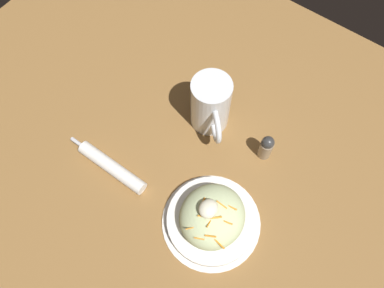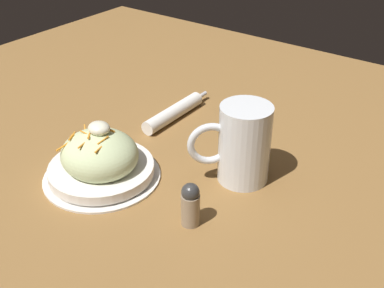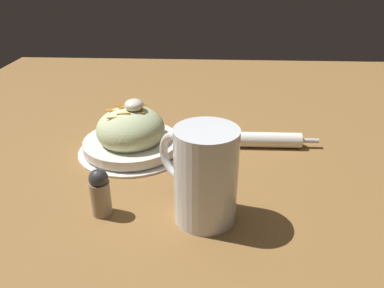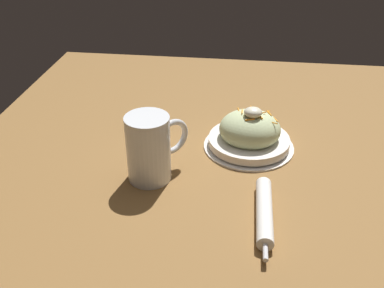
{
  "view_description": "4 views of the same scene",
  "coord_description": "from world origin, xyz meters",
  "px_view_note": "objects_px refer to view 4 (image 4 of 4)",
  "views": [
    {
      "loc": [
        0.15,
        0.22,
        0.83
      ],
      "look_at": [
        -0.14,
        0.01,
        0.09
      ],
      "focal_mm": 36.11,
      "sensor_mm": 36.0,
      "label": 1
    },
    {
      "loc": [
        -0.61,
        0.62,
        0.52
      ],
      "look_at": [
        -0.16,
        0.01,
        0.06
      ],
      "focal_mm": 45.22,
      "sensor_mm": 36.0,
      "label": 2
    },
    {
      "loc": [
        -0.71,
        -0.02,
        0.36
      ],
      "look_at": [
        -0.12,
        0.01,
        0.06
      ],
      "focal_mm": 35.31,
      "sensor_mm": 36.0,
      "label": 3
    },
    {
      "loc": [
        -0.06,
        -0.79,
        0.56
      ],
      "look_at": [
        -0.16,
        0.0,
        0.08
      ],
      "focal_mm": 41.8,
      "sensor_mm": 36.0,
      "label": 4
    }
  ],
  "objects_px": {
    "salad_plate": "(249,134)",
    "napkin_roll": "(264,212)",
    "beer_mug": "(150,150)",
    "salt_shaker": "(163,126)"
  },
  "relations": [
    {
      "from": "beer_mug",
      "to": "salt_shaker",
      "type": "relative_size",
      "value": 1.89
    },
    {
      "from": "salad_plate",
      "to": "napkin_roll",
      "type": "distance_m",
      "value": 0.26
    },
    {
      "from": "beer_mug",
      "to": "salt_shaker",
      "type": "height_order",
      "value": "beer_mug"
    },
    {
      "from": "salad_plate",
      "to": "beer_mug",
      "type": "xyz_separation_m",
      "value": [
        -0.21,
        -0.15,
        0.03
      ]
    },
    {
      "from": "salad_plate",
      "to": "salt_shaker",
      "type": "bearing_deg",
      "value": 178.33
    },
    {
      "from": "beer_mug",
      "to": "salt_shaker",
      "type": "bearing_deg",
      "value": 90.2
    },
    {
      "from": "beer_mug",
      "to": "napkin_roll",
      "type": "xyz_separation_m",
      "value": [
        0.24,
        -0.11,
        -0.05
      ]
    },
    {
      "from": "salad_plate",
      "to": "salt_shaker",
      "type": "xyz_separation_m",
      "value": [
        -0.21,
        0.01,
        0.0
      ]
    },
    {
      "from": "salad_plate",
      "to": "napkin_roll",
      "type": "xyz_separation_m",
      "value": [
        0.03,
        -0.26,
        -0.02
      ]
    },
    {
      "from": "salad_plate",
      "to": "salt_shaker",
      "type": "distance_m",
      "value": 0.21
    }
  ]
}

